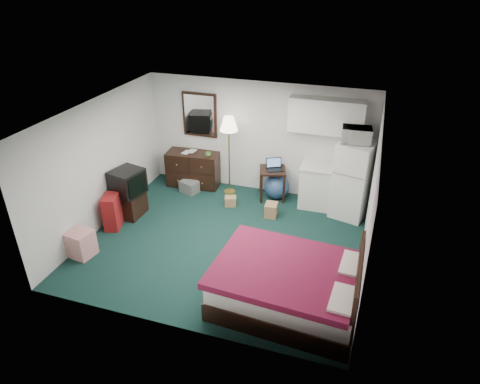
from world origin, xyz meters
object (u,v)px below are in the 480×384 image
(kitchen_counter, at_px, (321,186))
(fridge, at_px, (352,180))
(dresser, at_px, (193,169))
(desk, at_px, (272,184))
(floor_lamp, at_px, (229,156))
(tv_stand, at_px, (129,203))
(bed, at_px, (288,286))
(suitcase, at_px, (112,212))

(kitchen_counter, bearing_deg, fridge, -18.34)
(dresser, bearing_deg, desk, -6.30)
(kitchen_counter, relative_size, fridge, 0.57)
(desk, relative_size, kitchen_counter, 0.76)
(floor_lamp, xyz_separation_m, desk, (0.98, 0.05, -0.55))
(kitchen_counter, xyz_separation_m, tv_stand, (-3.70, -1.59, -0.19))
(bed, height_order, tv_stand, bed)
(dresser, bearing_deg, floor_lamp, -11.06)
(floor_lamp, bearing_deg, tv_stand, -136.78)
(kitchen_counter, distance_m, bed, 3.18)
(floor_lamp, height_order, kitchen_counter, floor_lamp)
(fridge, bearing_deg, dresser, -169.87)
(dresser, xyz_separation_m, suitcase, (-0.79, -2.19, -0.06))
(floor_lamp, relative_size, suitcase, 2.57)
(desk, bearing_deg, floor_lamp, 166.17)
(dresser, height_order, floor_lamp, floor_lamp)
(kitchen_counter, bearing_deg, suitcase, -150.73)
(floor_lamp, xyz_separation_m, fridge, (2.68, -0.18, -0.09))
(desk, bearing_deg, dresser, 161.67)
(kitchen_counter, height_order, tv_stand, kitchen_counter)
(tv_stand, bearing_deg, suitcase, -93.68)
(kitchen_counter, bearing_deg, bed, -90.42)
(floor_lamp, bearing_deg, dresser, 173.73)
(dresser, distance_m, kitchen_counter, 2.96)
(desk, bearing_deg, bed, -88.72)
(fridge, bearing_deg, desk, -173.12)
(bed, distance_m, tv_stand, 4.02)
(tv_stand, bearing_deg, desk, 33.33)
(desk, xyz_separation_m, fridge, (1.70, -0.23, 0.46))
(suitcase, bearing_deg, desk, 22.70)
(desk, bearing_deg, tv_stand, -165.44)
(floor_lamp, relative_size, fridge, 1.12)
(desk, xyz_separation_m, kitchen_counter, (1.06, -0.02, 0.11))
(dresser, xyz_separation_m, kitchen_counter, (2.96, -0.07, 0.05))
(fridge, xyz_separation_m, tv_stand, (-4.33, -1.38, -0.53))
(dresser, xyz_separation_m, tv_stand, (-0.74, -1.66, -0.14))
(suitcase, bearing_deg, bed, -31.67)
(dresser, height_order, desk, dresser)
(suitcase, bearing_deg, tv_stand, 68.59)
(dresser, relative_size, tv_stand, 2.04)
(desk, relative_size, bed, 0.33)
(bed, bearing_deg, tv_stand, 160.42)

